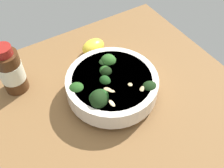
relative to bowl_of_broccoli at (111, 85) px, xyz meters
The scene contains 4 objects.
ground_plane 6.67cm from the bowl_of_broccoli, 49.44° to the right, with size 60.01×60.01×4.70cm, color brown.
bowl_of_broccoli is the anchor object (origin of this frame).
lemon_wedge 16.34cm from the bowl_of_broccoli, 76.54° to the left, with size 6.75×4.79×4.25cm, color yellow.
bottle_tall 23.81cm from the bowl_of_broccoli, 142.41° to the left, with size 5.83×5.83×13.31cm.
Camera 1 is at (-22.11, -32.52, 50.47)cm, focal length 41.92 mm.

